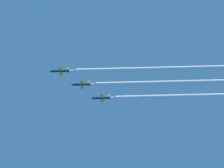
# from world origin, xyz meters

# --- Properties ---
(jet_lead) EXTENTS (7.28, 10.60, 2.55)m
(jet_lead) POSITION_xyz_m (-10.25, 9.99, 220.48)
(jet_lead) COLOR navy
(jet_second_echelon) EXTENTS (7.28, 10.60, 2.55)m
(jet_second_echelon) POSITION_xyz_m (0.10, 0.59, 219.18)
(jet_second_echelon) COLOR navy
(jet_third_echelon) EXTENTS (7.28, 10.60, 2.55)m
(jet_third_echelon) POSITION_xyz_m (10.38, -8.47, 217.58)
(jet_third_echelon) COLOR navy
(smoke_trail_lead) EXTENTS (1.96, 80.78, 1.96)m
(smoke_trail_lead) POSITION_xyz_m (-10.25, -35.25, 220.46)
(smoke_trail_lead) COLOR white
(smoke_trail_second_echelon) EXTENTS (1.96, 72.57, 1.96)m
(smoke_trail_second_echelon) POSITION_xyz_m (0.10, -40.55, 219.16)
(smoke_trail_second_echelon) COLOR white
(smoke_trail_third_echelon) EXTENTS (1.96, 69.40, 1.96)m
(smoke_trail_third_echelon) POSITION_xyz_m (10.38, -48.04, 217.55)
(smoke_trail_third_echelon) COLOR white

